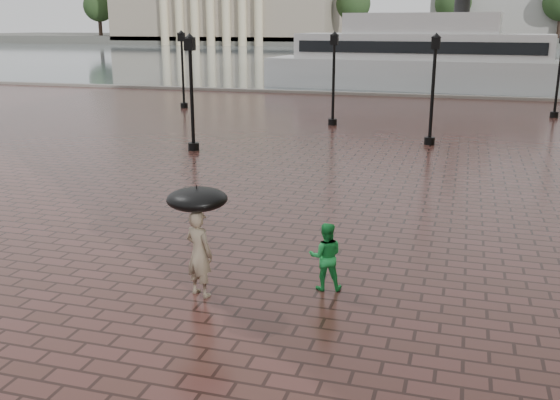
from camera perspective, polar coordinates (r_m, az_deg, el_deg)
name	(u,v)px	position (r m, az deg, el deg)	size (l,w,h in m)	color
ground	(255,247)	(14.22, -2.26, -4.28)	(300.00, 300.00, 0.00)	#3C211B
harbour_water	(441,56)	(104.84, 14.49, 12.62)	(240.00, 240.00, 0.00)	#4D5A5D
quay_edge	(402,96)	(45.11, 11.06, 9.28)	(80.00, 0.60, 0.30)	slate
far_shore	(453,40)	(172.73, 15.54, 13.93)	(300.00, 60.00, 2.00)	#4C4C47
far_trees	(453,3)	(150.77, 15.55, 16.95)	(188.00, 8.00, 13.50)	#2D2119
street_lamps	(340,79)	(30.92, 5.50, 10.97)	(21.44, 14.44, 4.40)	black
adult_pedestrian	(199,253)	(11.57, -7.40, -4.86)	(0.60, 0.39, 1.64)	gray
child_pedestrian	(326,256)	(11.82, 4.20, -5.15)	(0.64, 0.50, 1.32)	green
ferry_near	(420,58)	(50.58, 12.70, 12.53)	(24.15, 7.57, 7.80)	silver
umbrella	(197,199)	(11.25, -7.59, 0.08)	(1.10, 1.10, 1.13)	black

